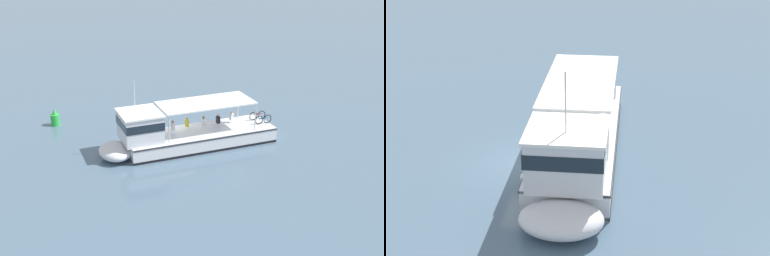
% 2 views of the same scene
% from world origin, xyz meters
% --- Properties ---
extents(ground_plane, '(400.00, 400.00, 0.00)m').
position_xyz_m(ground_plane, '(0.00, 0.00, 0.00)').
color(ground_plane, slate).
extents(ferry_main, '(3.66, 12.90, 5.32)m').
position_xyz_m(ferry_main, '(-1.88, 0.29, 1.02)').
color(ferry_main, silver).
rests_on(ferry_main, ground).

